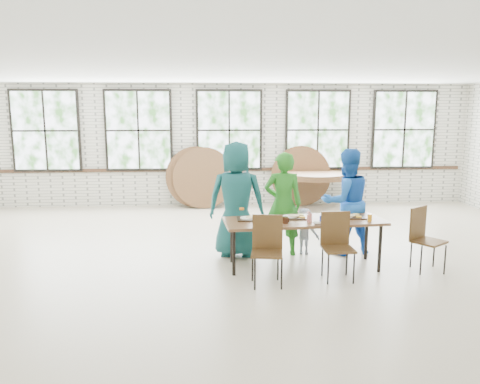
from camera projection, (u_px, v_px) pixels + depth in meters
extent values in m
plane|color=#BFB298|center=(242.00, 261.00, 7.44)|extent=(12.00, 12.00, 0.00)
plane|color=white|center=(242.00, 67.00, 6.91)|extent=(12.00, 12.00, 0.00)
plane|color=silver|center=(229.00, 145.00, 11.59)|extent=(12.00, 0.00, 12.00)
plane|color=silver|center=(295.00, 262.00, 2.75)|extent=(12.00, 0.00, 12.00)
cube|color=#422819|center=(229.00, 169.00, 11.67)|extent=(11.80, 0.05, 0.08)
cube|color=black|center=(46.00, 131.00, 11.18)|extent=(1.62, 0.05, 1.97)
cube|color=white|center=(45.00, 131.00, 11.15)|extent=(1.50, 0.01, 1.85)
cube|color=black|center=(139.00, 130.00, 11.33)|extent=(1.62, 0.05, 1.97)
cube|color=white|center=(138.00, 130.00, 11.29)|extent=(1.50, 0.01, 1.85)
cube|color=black|center=(229.00, 130.00, 11.47)|extent=(1.62, 0.05, 1.97)
cube|color=white|center=(229.00, 130.00, 11.43)|extent=(1.50, 0.01, 1.85)
cube|color=black|center=(318.00, 130.00, 11.61)|extent=(1.62, 0.05, 1.97)
cube|color=white|center=(318.00, 130.00, 11.58)|extent=(1.50, 0.01, 1.85)
cube|color=black|center=(404.00, 130.00, 11.75)|extent=(1.62, 0.05, 1.97)
cube|color=white|center=(404.00, 130.00, 11.72)|extent=(1.50, 0.01, 1.85)
cube|color=brown|center=(304.00, 221.00, 7.06)|extent=(2.46, 1.00, 0.04)
cylinder|color=black|center=(234.00, 252.00, 6.76)|extent=(0.05, 0.05, 0.70)
cylinder|color=black|center=(232.00, 241.00, 7.34)|extent=(0.05, 0.05, 0.70)
cylinder|color=black|center=(380.00, 249.00, 6.90)|extent=(0.05, 0.05, 0.70)
cylinder|color=black|center=(366.00, 238.00, 7.49)|extent=(0.05, 0.05, 0.70)
cube|color=#4E341A|center=(267.00, 254.00, 6.36)|extent=(0.48, 0.46, 0.03)
cube|color=#4E341A|center=(267.00, 232.00, 6.50)|extent=(0.42, 0.09, 0.50)
cylinder|color=black|center=(255.00, 274.00, 6.22)|extent=(0.02, 0.02, 0.44)
cylinder|color=black|center=(252.00, 266.00, 6.55)|extent=(0.02, 0.02, 0.44)
cylinder|color=black|center=(282.00, 274.00, 6.24)|extent=(0.02, 0.02, 0.44)
cylinder|color=black|center=(278.00, 265.00, 6.58)|extent=(0.02, 0.02, 0.44)
cube|color=#4E341A|center=(338.00, 249.00, 6.56)|extent=(0.43, 0.41, 0.03)
cube|color=#4E341A|center=(335.00, 228.00, 6.70)|extent=(0.42, 0.04, 0.50)
cylinder|color=black|center=(328.00, 269.00, 6.42)|extent=(0.02, 0.02, 0.44)
cylinder|color=black|center=(322.00, 261.00, 6.75)|extent=(0.02, 0.02, 0.44)
cylinder|color=black|center=(354.00, 269.00, 6.44)|extent=(0.02, 0.02, 0.44)
cylinder|color=black|center=(347.00, 261.00, 6.78)|extent=(0.02, 0.02, 0.44)
cube|color=#4E341A|center=(429.00, 242.00, 6.93)|extent=(0.57, 0.57, 0.03)
cube|color=#4E341A|center=(418.00, 223.00, 7.03)|extent=(0.36, 0.27, 0.50)
cylinder|color=black|center=(421.00, 260.00, 6.79)|extent=(0.02, 0.02, 0.44)
cylinder|color=black|center=(411.00, 253.00, 7.12)|extent=(0.02, 0.02, 0.44)
cylinder|color=black|center=(445.00, 260.00, 6.81)|extent=(0.02, 0.02, 0.44)
cylinder|color=black|center=(434.00, 253.00, 7.15)|extent=(0.02, 0.02, 0.44)
imported|color=#195061|center=(237.00, 199.00, 7.59)|extent=(1.00, 0.72, 1.89)
imported|color=#24761F|center=(283.00, 204.00, 7.66)|extent=(0.64, 0.44, 1.71)
imported|color=#162846|center=(304.00, 231.00, 7.76)|extent=(0.56, 0.43, 0.77)
imported|color=blue|center=(346.00, 202.00, 7.72)|extent=(0.97, 0.82, 1.76)
cube|color=brown|center=(315.00, 179.00, 11.31)|extent=(1.83, 0.84, 0.04)
cylinder|color=black|center=(285.00, 196.00, 11.05)|extent=(0.04, 0.04, 0.70)
cylinder|color=black|center=(281.00, 192.00, 11.59)|extent=(0.04, 0.04, 0.70)
cylinder|color=black|center=(350.00, 196.00, 11.15)|extent=(0.04, 0.04, 0.70)
cylinder|color=black|center=(343.00, 192.00, 11.69)|extent=(0.04, 0.04, 0.70)
cube|color=black|center=(251.00, 219.00, 7.08)|extent=(0.44, 0.33, 0.02)
cube|color=black|center=(294.00, 217.00, 7.18)|extent=(0.44, 0.33, 0.02)
cube|color=black|center=(350.00, 217.00, 7.21)|extent=(0.44, 0.33, 0.02)
cylinder|color=black|center=(285.00, 220.00, 6.83)|extent=(0.09, 0.09, 0.09)
cube|color=red|center=(309.00, 218.00, 6.90)|extent=(0.06, 0.07, 0.11)
cylinder|color=blue|center=(322.00, 218.00, 6.92)|extent=(0.07, 0.07, 0.10)
cylinder|color=orange|center=(370.00, 218.00, 6.95)|extent=(0.07, 0.07, 0.11)
cylinder|color=white|center=(339.00, 219.00, 6.89)|extent=(0.17, 0.17, 0.10)
ellipsoid|color=white|center=(272.00, 223.00, 6.76)|extent=(0.11, 0.11, 0.05)
ellipsoid|color=white|center=(317.00, 223.00, 6.78)|extent=(0.11, 0.11, 0.05)
ellipsoid|color=white|center=(340.00, 218.00, 7.03)|extent=(0.11, 0.11, 0.05)
cylinder|color=brown|center=(315.00, 177.00, 11.30)|extent=(1.50, 1.50, 0.04)
cylinder|color=brown|center=(315.00, 175.00, 11.29)|extent=(1.50, 1.50, 0.04)
cylinder|color=brown|center=(315.00, 174.00, 11.28)|extent=(1.50, 1.50, 0.04)
cylinder|color=brown|center=(196.00, 177.00, 11.46)|extent=(1.50, 0.28, 1.49)
cylinder|color=brown|center=(204.00, 178.00, 11.38)|extent=(1.50, 0.37, 1.47)
cylinder|color=brown|center=(301.00, 176.00, 11.63)|extent=(1.50, 0.25, 1.49)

